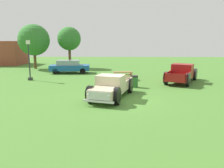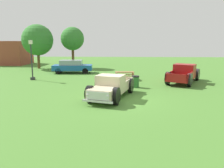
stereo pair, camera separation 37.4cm
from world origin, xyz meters
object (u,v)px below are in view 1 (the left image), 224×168
object	(u,v)px
sedan_distant_a	(69,66)
lamp_post_near	(29,59)
picnic_table	(123,75)
pickup_truck_foreground	(110,87)
oak_tree_west	(69,39)
pickup_truck_behind_left	(182,73)
oak_tree_east	(34,40)
trash_can	(134,81)

from	to	relation	value
sedan_distant_a	lamp_post_near	distance (m)	5.79
sedan_distant_a	picnic_table	distance (m)	7.58
pickup_truck_foreground	oak_tree_west	bearing A→B (deg)	109.55
pickup_truck_behind_left	sedan_distant_a	distance (m)	12.77
sedan_distant_a	oak_tree_east	size ratio (longest dim) A/B	0.79
lamp_post_near	picnic_table	distance (m)	9.03
sedan_distant_a	picnic_table	size ratio (longest dim) A/B	2.45
sedan_distant_a	trash_can	bearing A→B (deg)	-49.55
lamp_post_near	trash_can	distance (m)	10.38
pickup_truck_behind_left	lamp_post_near	xyz separation A→B (m)	(-14.34, 0.53, 1.23)
pickup_truck_foreground	lamp_post_near	size ratio (longest dim) A/B	1.39
trash_can	oak_tree_west	world-z (taller)	oak_tree_west
pickup_truck_foreground	pickup_truck_behind_left	distance (m)	9.12
lamp_post_near	oak_tree_east	bearing A→B (deg)	106.51
picnic_table	oak_tree_east	xyz separation A→B (m)	(-11.61, 8.74, 3.31)
lamp_post_near	trash_can	world-z (taller)	lamp_post_near
sedan_distant_a	lamp_post_near	size ratio (longest dim) A/B	1.21
sedan_distant_a	oak_tree_east	world-z (taller)	oak_tree_east
pickup_truck_behind_left	oak_tree_west	distance (m)	16.94
trash_can	lamp_post_near	bearing A→B (deg)	161.64
picnic_table	oak_tree_east	distance (m)	14.90
lamp_post_near	oak_tree_east	world-z (taller)	oak_tree_east
oak_tree_west	picnic_table	bearing A→B (deg)	-54.25
pickup_truck_behind_left	oak_tree_east	xyz separation A→B (m)	(-17.05, 9.69, 3.03)
trash_can	oak_tree_east	xyz separation A→B (m)	(-12.46, 12.39, 3.33)
pickup_truck_foreground	pickup_truck_behind_left	size ratio (longest dim) A/B	0.95
oak_tree_east	trash_can	bearing A→B (deg)	-44.85
trash_can	oak_tree_west	distance (m)	16.15
pickup_truck_foreground	oak_tree_east	distance (m)	19.58
lamp_post_near	pickup_truck_foreground	bearing A→B (deg)	-41.52
pickup_truck_behind_left	trash_can	world-z (taller)	pickup_truck_behind_left
trash_can	picnic_table	bearing A→B (deg)	103.15
trash_can	pickup_truck_behind_left	bearing A→B (deg)	30.51
pickup_truck_foreground	oak_tree_west	distance (m)	18.69
pickup_truck_foreground	oak_tree_east	world-z (taller)	oak_tree_east
pickup_truck_foreground	oak_tree_west	xyz separation A→B (m)	(-6.16, 17.35, 3.23)
pickup_truck_behind_left	picnic_table	size ratio (longest dim) A/B	2.98
sedan_distant_a	oak_tree_west	bearing A→B (deg)	100.92
pickup_truck_foreground	sedan_distant_a	bearing A→B (deg)	113.21
lamp_post_near	sedan_distant_a	bearing A→B (deg)	60.42
picnic_table	sedan_distant_a	bearing A→B (deg)	143.59
oak_tree_east	picnic_table	bearing A→B (deg)	-36.97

